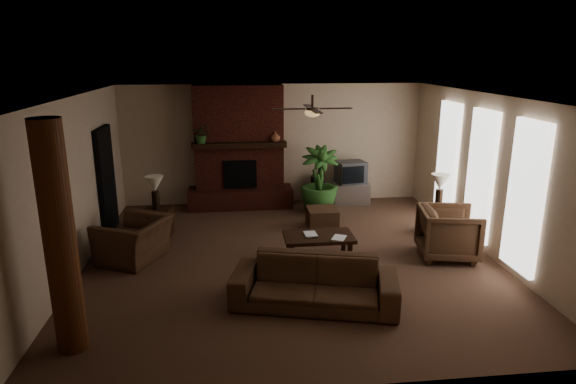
{
  "coord_description": "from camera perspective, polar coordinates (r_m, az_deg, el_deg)",
  "views": [
    {
      "loc": [
        -0.95,
        -7.94,
        3.46
      ],
      "look_at": [
        0.0,
        0.4,
        1.1
      ],
      "focal_mm": 30.76,
      "sensor_mm": 36.0,
      "label": 1
    }
  ],
  "objects": [
    {
      "name": "room_shell",
      "position": [
        8.26,
        0.31,
        1.26
      ],
      "size": [
        7.0,
        7.0,
        7.0
      ],
      "color": "brown",
      "rests_on": "ground"
    },
    {
      "name": "fireplace",
      "position": [
        11.4,
        -5.62,
        3.96
      ],
      "size": [
        2.4,
        0.7,
        2.8
      ],
      "color": "#531F16",
      "rests_on": "ground"
    },
    {
      "name": "windows",
      "position": [
        9.49,
        21.33,
        1.77
      ],
      "size": [
        0.08,
        3.65,
        2.35
      ],
      "color": "white",
      "rests_on": "ground"
    },
    {
      "name": "log_column",
      "position": [
        6.24,
        -24.88,
        -5.08
      ],
      "size": [
        0.36,
        0.36,
        2.8
      ],
      "primitive_type": "cylinder",
      "color": "#592D16",
      "rests_on": "ground"
    },
    {
      "name": "doorway",
      "position": [
        10.34,
        -20.24,
        1.23
      ],
      "size": [
        0.1,
        1.0,
        2.1
      ],
      "primitive_type": "cube",
      "color": "black",
      "rests_on": "ground"
    },
    {
      "name": "ceiling_fan",
      "position": [
        8.4,
        2.83,
        9.33
      ],
      "size": [
        1.35,
        1.35,
        0.37
      ],
      "color": "black",
      "rests_on": "ceiling"
    },
    {
      "name": "sofa",
      "position": [
        7.04,
        3.13,
        -9.58
      ],
      "size": [
        2.42,
        1.24,
        0.91
      ],
      "primitive_type": "imported",
      "rotation": [
        0.0,
        0.0,
        -0.25
      ],
      "color": "#48301F",
      "rests_on": "ground"
    },
    {
      "name": "armchair_left",
      "position": [
        8.89,
        -17.4,
        -4.56
      ],
      "size": [
        1.13,
        1.33,
        0.98
      ],
      "primitive_type": "imported",
      "rotation": [
        0.0,
        0.0,
        -2.0
      ],
      "color": "#48301F",
      "rests_on": "ground"
    },
    {
      "name": "armchair_right",
      "position": [
        9.04,
        18.08,
        -4.27
      ],
      "size": [
        1.06,
        1.11,
        0.98
      ],
      "primitive_type": "imported",
      "rotation": [
        0.0,
        0.0,
        1.38
      ],
      "color": "#48301F",
      "rests_on": "ground"
    },
    {
      "name": "coffee_table",
      "position": [
        8.6,
        3.56,
        -5.36
      ],
      "size": [
        1.2,
        0.7,
        0.43
      ],
      "color": "black",
      "rests_on": "ground"
    },
    {
      "name": "ottoman",
      "position": [
        10.19,
        3.96,
        -3.0
      ],
      "size": [
        0.61,
        0.61,
        0.4
      ],
      "primitive_type": "cube",
      "rotation": [
        0.0,
        0.0,
        0.01
      ],
      "color": "#48301F",
      "rests_on": "ground"
    },
    {
      "name": "tv_stand",
      "position": [
        11.87,
        7.26,
        -0.12
      ],
      "size": [
        0.86,
        0.52,
        0.5
      ],
      "primitive_type": "cube",
      "rotation": [
        0.0,
        0.0,
        -0.02
      ],
      "color": "#B4B5B7",
      "rests_on": "ground"
    },
    {
      "name": "tv",
      "position": [
        11.73,
        7.27,
        2.26
      ],
      "size": [
        0.73,
        0.62,
        0.52
      ],
      "color": "#3A3A3D",
      "rests_on": "tv_stand"
    },
    {
      "name": "floor_vase",
      "position": [
        11.66,
        3.45,
        0.61
      ],
      "size": [
        0.34,
        0.34,
        0.77
      ],
      "color": "black",
      "rests_on": "ground"
    },
    {
      "name": "floor_plant",
      "position": [
        11.04,
        3.6,
        -0.32
      ],
      "size": [
        0.86,
        1.51,
        0.84
      ],
      "primitive_type": "imported",
      "rotation": [
        0.0,
        0.0,
        -0.01
      ],
      "color": "#2C5723",
      "rests_on": "ground"
    },
    {
      "name": "side_table_left",
      "position": [
        9.99,
        -14.8,
        -3.44
      ],
      "size": [
        0.57,
        0.57,
        0.55
      ],
      "primitive_type": "cube",
      "rotation": [
        0.0,
        0.0,
        -0.15
      ],
      "color": "black",
      "rests_on": "ground"
    },
    {
      "name": "lamp_left",
      "position": [
        9.82,
        -15.15,
        0.65
      ],
      "size": [
        0.39,
        0.39,
        0.65
      ],
      "color": "black",
      "rests_on": "side_table_left"
    },
    {
      "name": "side_table_right",
      "position": [
        10.25,
        16.54,
        -3.07
      ],
      "size": [
        0.59,
        0.59,
        0.55
      ],
      "primitive_type": "cube",
      "rotation": [
        0.0,
        0.0,
        -0.2
      ],
      "color": "black",
      "rests_on": "ground"
    },
    {
      "name": "lamp_right",
      "position": [
        10.08,
        17.17,
        0.86
      ],
      "size": [
        0.41,
        0.41,
        0.65
      ],
      "color": "black",
      "rests_on": "side_table_right"
    },
    {
      "name": "mantel_plant",
      "position": [
        11.02,
        -9.94,
        6.39
      ],
      "size": [
        0.43,
        0.47,
        0.33
      ],
      "primitive_type": "imported",
      "rotation": [
        0.0,
        0.0,
        -0.13
      ],
      "color": "#2C5723",
      "rests_on": "fireplace"
    },
    {
      "name": "mantel_vase",
      "position": [
        11.1,
        -1.47,
        6.41
      ],
      "size": [
        0.26,
        0.27,
        0.22
      ],
      "primitive_type": "imported",
      "rotation": [
        0.0,
        0.0,
        0.2
      ],
      "color": "brown",
      "rests_on": "fireplace"
    },
    {
      "name": "book_a",
      "position": [
        8.51,
        1.9,
        -4.12
      ],
      "size": [
        0.22,
        0.04,
        0.29
      ],
      "primitive_type": "imported",
      "rotation": [
        0.0,
        0.0,
        0.05
      ],
      "color": "#999999",
      "rests_on": "coffee_table"
    },
    {
      "name": "book_b",
      "position": [
        8.43,
        5.23,
        -4.38
      ],
      "size": [
        0.2,
        0.11,
        0.29
      ],
      "primitive_type": "imported",
      "rotation": [
        0.0,
        0.0,
        -0.46
      ],
      "color": "#999999",
      "rests_on": "coffee_table"
    }
  ]
}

